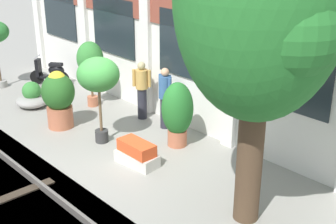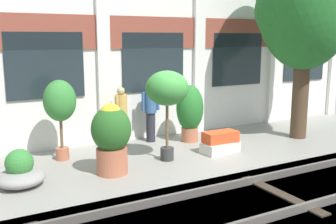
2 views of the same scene
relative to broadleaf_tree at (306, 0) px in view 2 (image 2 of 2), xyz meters
name	(u,v)px [view 2 (image 2 of 2)]	position (x,y,z in m)	size (l,w,h in m)	color
ground_plane	(198,158)	(-3.77, -0.32, -4.00)	(80.00, 80.00, 0.00)	gray
rail_tracks	(276,203)	(-3.77, -3.05, -4.13)	(23.46, 2.80, 0.43)	#5B5449
broadleaf_tree	(306,0)	(0.00, 0.00, 0.00)	(2.94, 2.80, 6.21)	#4C3826
potted_plant_fluted_column	(111,135)	(-6.05, -0.35, -3.13)	(0.88, 0.88, 1.57)	#B76647
potted_plant_ribbed_drum	(190,111)	(-3.10, 1.19, -3.11)	(0.78, 0.78, 1.64)	#B76647
potted_plant_wide_bowl	(20,173)	(-7.95, -0.18, -3.72)	(0.98, 0.98, 0.77)	gray
potted_plant_square_trough	(220,143)	(-3.00, -0.18, -3.73)	(1.07, 0.61, 0.56)	beige
potted_plant_tall_urn	(60,103)	(-6.77, 1.18, -2.60)	(0.78, 0.78, 1.97)	#B76647
potted_plant_low_pan	(167,91)	(-4.52, -0.08, -2.29)	(1.03, 1.03, 2.19)	#333333
resident_by_doorway	(121,115)	(-5.01, 1.66, -3.12)	(0.44, 0.36, 1.65)	#282833
resident_watching_tracks	(151,111)	(-4.10, 1.69, -3.10)	(0.53, 0.34, 1.67)	#282833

